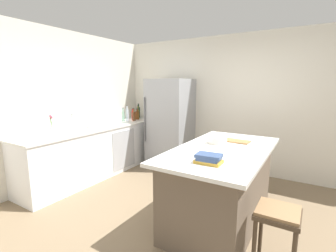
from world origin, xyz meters
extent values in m
plane|color=#7A664C|center=(0.00, 0.00, 0.00)|extent=(7.20, 7.20, 0.00)
cube|color=silver|center=(0.00, 2.25, 1.30)|extent=(6.00, 0.10, 2.60)
cube|color=silver|center=(-2.45, 0.00, 1.30)|extent=(0.10, 6.00, 2.60)
cube|color=white|center=(-2.08, 0.66, 0.44)|extent=(0.65, 2.89, 0.88)
cube|color=white|center=(-2.08, 0.66, 0.89)|extent=(0.68, 2.92, 0.03)
cube|color=#B2B5BA|center=(-1.75, 1.02, 0.44)|extent=(0.01, 0.60, 0.74)
cube|color=brown|center=(0.43, 0.35, 0.44)|extent=(0.85, 1.70, 0.89)
cube|color=white|center=(0.43, 0.35, 0.91)|extent=(1.01, 1.90, 0.04)
cube|color=#93969B|center=(-1.20, 1.84, 0.89)|extent=(0.81, 0.73, 1.79)
cylinder|color=#4C4C51|center=(-1.56, 1.45, 0.98)|extent=(0.02, 0.02, 0.89)
cylinder|color=#473828|center=(0.98, -0.39, 0.28)|extent=(0.04, 0.04, 0.56)
cylinder|color=#473828|center=(0.98, -0.09, 0.28)|extent=(0.04, 0.04, 0.56)
cylinder|color=#473828|center=(1.28, -0.09, 0.28)|extent=(0.04, 0.04, 0.56)
cube|color=#473828|center=(1.13, -0.24, 0.58)|extent=(0.36, 0.36, 0.04)
cube|color=olive|center=(1.13, -0.24, 0.62)|extent=(0.34, 0.34, 0.03)
cylinder|color=silver|center=(-2.14, 0.19, 0.92)|extent=(0.05, 0.05, 0.02)
cylinder|color=silver|center=(-2.14, 0.19, 1.07)|extent=(0.02, 0.02, 0.28)
cylinder|color=silver|center=(-2.08, 0.19, 1.19)|extent=(0.14, 0.02, 0.02)
cylinder|color=silver|center=(-2.02, -0.25, 0.98)|extent=(0.08, 0.08, 0.14)
cylinder|color=#4C7F3D|center=(-2.03, -0.25, 1.07)|extent=(0.01, 0.03, 0.22)
sphere|color=#DB4C66|center=(-2.03, -0.25, 1.18)|extent=(0.04, 0.04, 0.04)
cylinder|color=#4C7F3D|center=(-2.02, -0.26, 1.09)|extent=(0.01, 0.02, 0.25)
sphere|color=#DB4C66|center=(-2.02, -0.26, 1.22)|extent=(0.04, 0.04, 0.04)
cylinder|color=#4C7F3D|center=(-2.01, -0.25, 1.08)|extent=(0.01, 0.04, 0.23)
sphere|color=#DB4C66|center=(-2.01, -0.25, 1.20)|extent=(0.04, 0.04, 0.04)
cylinder|color=gray|center=(-2.08, 0.52, 0.91)|extent=(0.14, 0.14, 0.01)
cylinder|color=white|center=(-2.08, 0.52, 1.05)|extent=(0.11, 0.11, 0.26)
cylinder|color=gray|center=(-2.08, 0.52, 1.20)|extent=(0.02, 0.02, 0.04)
cylinder|color=#19381E|center=(-2.15, 1.99, 1.03)|extent=(0.07, 0.07, 0.25)
cylinder|color=#19381E|center=(-2.15, 1.99, 1.19)|extent=(0.03, 0.03, 0.07)
cylinder|color=black|center=(-2.15, 1.99, 1.24)|extent=(0.03, 0.03, 0.01)
cylinder|color=olive|center=(-2.09, 1.90, 1.01)|extent=(0.05, 0.05, 0.21)
cylinder|color=olive|center=(-2.09, 1.90, 1.16)|extent=(0.02, 0.02, 0.08)
cylinder|color=black|center=(-2.09, 1.90, 1.20)|extent=(0.03, 0.03, 0.01)
cylinder|color=brown|center=(-2.05, 1.82, 1.00)|extent=(0.09, 0.09, 0.18)
cylinder|color=brown|center=(-2.05, 1.82, 1.11)|extent=(0.04, 0.04, 0.05)
cylinder|color=black|center=(-2.05, 1.82, 1.14)|extent=(0.04, 0.04, 0.01)
cylinder|color=red|center=(-2.09, 1.71, 1.00)|extent=(0.05, 0.05, 0.18)
cylinder|color=red|center=(-2.09, 1.71, 1.12)|extent=(0.02, 0.02, 0.06)
cylinder|color=black|center=(-2.09, 1.71, 1.15)|extent=(0.02, 0.02, 0.01)
cylinder|color=#5B3319|center=(-1.98, 1.62, 1.00)|extent=(0.07, 0.07, 0.19)
cylinder|color=#5B3319|center=(-1.98, 1.62, 1.13)|extent=(0.03, 0.03, 0.07)
cylinder|color=black|center=(-1.98, 1.62, 1.17)|extent=(0.03, 0.03, 0.01)
cylinder|color=silver|center=(-2.09, 1.53, 1.03)|extent=(0.07, 0.07, 0.25)
cylinder|color=silver|center=(-2.09, 1.53, 1.19)|extent=(0.03, 0.03, 0.07)
cylinder|color=black|center=(-2.09, 1.53, 1.23)|extent=(0.03, 0.03, 0.01)
cylinder|color=#8CB79E|center=(-2.12, 1.43, 1.01)|extent=(0.07, 0.07, 0.20)
cylinder|color=#8CB79E|center=(-2.12, 1.43, 1.15)|extent=(0.03, 0.03, 0.07)
cylinder|color=black|center=(-2.12, 1.43, 1.19)|extent=(0.03, 0.03, 0.01)
cube|color=gold|center=(0.49, -0.25, 0.94)|extent=(0.25, 0.17, 0.03)
cube|color=#334770|center=(0.49, -0.25, 0.97)|extent=(0.22, 0.18, 0.03)
cube|color=#334770|center=(0.49, -0.25, 1.00)|extent=(0.25, 0.19, 0.03)
cylinder|color=silver|center=(0.29, 0.55, 0.97)|extent=(0.24, 0.24, 0.09)
cube|color=#9E7042|center=(0.47, 0.77, 0.93)|extent=(0.34, 0.22, 0.02)
camera|label=1|loc=(1.31, -2.35, 1.68)|focal=25.57mm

